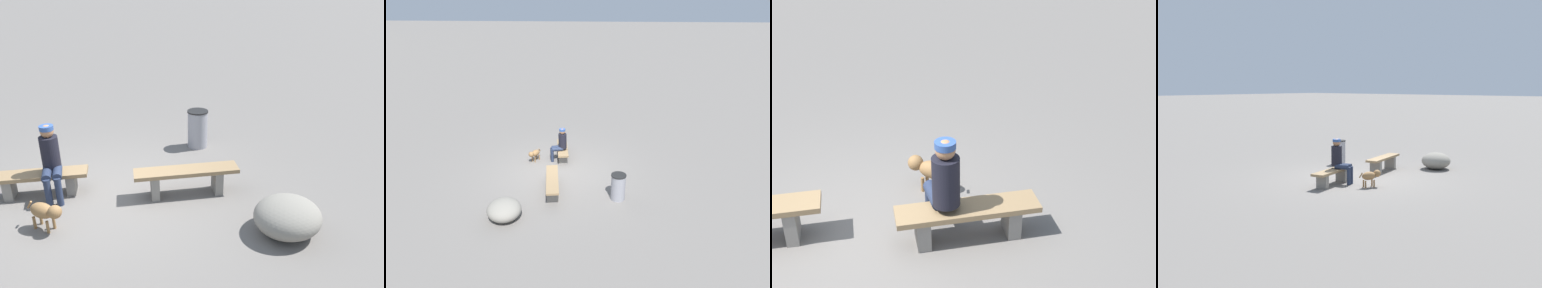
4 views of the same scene
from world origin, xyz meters
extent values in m
cube|color=slate|center=(0.00, 0.00, -0.03)|extent=(210.00, 210.00, 0.06)
cube|color=gray|center=(-1.85, -0.14, 0.21)|extent=(0.20, 0.38, 0.41)
cube|color=gray|center=(-0.79, 0.06, 0.21)|extent=(0.20, 0.38, 0.41)
cube|color=#8C704C|center=(-1.32, -0.04, 0.44)|extent=(1.81, 0.70, 0.07)
cube|color=gray|center=(0.67, -0.08, 0.18)|extent=(0.21, 0.34, 0.36)
cube|color=gray|center=(1.67, 0.10, 0.18)|extent=(0.21, 0.34, 0.36)
cube|color=#8C704C|center=(1.17, 0.01, 0.39)|extent=(1.64, 0.66, 0.07)
cylinder|color=black|center=(0.94, -0.03, 0.78)|extent=(0.30, 0.30, 0.57)
sphere|color=#A3704C|center=(0.94, -0.03, 1.16)|extent=(0.21, 0.21, 0.21)
cylinder|color=#2D4C8C|center=(0.94, -0.03, 1.22)|extent=(0.22, 0.22, 0.07)
cylinder|color=#232D47|center=(0.96, 0.19, 0.50)|extent=(0.26, 0.43, 0.15)
cylinder|color=#232D47|center=(0.90, 0.38, 0.25)|extent=(0.11, 0.11, 0.50)
cylinder|color=#232D47|center=(0.80, 0.14, 0.50)|extent=(0.26, 0.43, 0.15)
cylinder|color=#232D47|center=(0.74, 0.33, 0.25)|extent=(0.11, 0.11, 0.50)
ellipsoid|color=olive|center=(0.77, 0.98, 0.31)|extent=(0.46, 0.38, 0.23)
sphere|color=olive|center=(0.54, 1.08, 0.36)|extent=(0.20, 0.20, 0.20)
cylinder|color=olive|center=(0.63, 0.98, 0.10)|extent=(0.04, 0.04, 0.20)
cylinder|color=olive|center=(0.68, 1.09, 0.10)|extent=(0.04, 0.04, 0.20)
cylinder|color=olive|center=(0.86, 0.87, 0.10)|extent=(0.04, 0.04, 0.20)
cylinder|color=olive|center=(0.92, 0.98, 0.10)|extent=(0.04, 0.04, 0.20)
cylinder|color=olive|center=(0.99, 0.88, 0.35)|extent=(0.12, 0.08, 0.15)
cylinder|color=gray|center=(-1.52, -2.08, 0.40)|extent=(0.43, 0.43, 0.80)
cylinder|color=black|center=(-1.52, -2.08, 0.82)|extent=(0.45, 0.45, 0.03)
ellipsoid|color=gray|center=(-2.80, 1.04, 0.27)|extent=(1.31, 1.29, 0.54)
camera|label=1|loc=(-1.45, 5.63, 3.41)|focal=35.32mm
camera|label=2|loc=(-9.86, -1.73, 5.45)|focal=29.87mm
camera|label=3|loc=(1.00, -4.71, 3.75)|focal=49.11mm
camera|label=4|loc=(10.32, 8.24, 2.75)|focal=42.23mm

